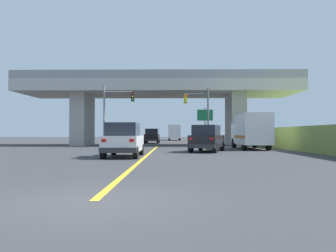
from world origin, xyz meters
TOP-DOWN VIEW (x-y plane):
  - ground at (0.00, 31.80)m, footprint 160.00×160.00m
  - overpass_bridge at (0.00, 31.80)m, footprint 31.52×8.33m
  - lane_divider_stripe at (0.00, 14.31)m, footprint 0.20×28.62m
  - suv_lead at (-1.28, 12.71)m, footprint 2.04×4.40m
  - suv_crossing at (4.24, 18.21)m, footprint 3.20×4.73m
  - box_truck at (8.52, 22.33)m, footprint 2.33×6.72m
  - sedan_oncoming at (-1.22, 38.82)m, footprint 1.98×4.84m
  - traffic_signal_nearside at (4.48, 26.96)m, footprint 2.58×0.36m
  - traffic_signal_farside at (-4.30, 26.20)m, footprint 3.12×0.36m
  - highway_sign at (5.11, 28.72)m, footprint 1.73×0.17m
  - semi_truck_distant at (1.94, 57.27)m, footprint 2.33×6.49m

SIDE VIEW (x-z plane):
  - ground at x=0.00m, z-range 0.00..0.00m
  - lane_divider_stripe at x=0.00m, z-range 0.00..0.01m
  - suv_crossing at x=4.24m, z-range 0.00..2.02m
  - suv_lead at x=-1.28m, z-range 0.00..2.02m
  - sedan_oncoming at x=-1.22m, z-range 0.01..2.03m
  - semi_truck_distant at x=1.94m, z-range 0.08..3.05m
  - box_truck at x=8.52m, z-range 0.08..3.15m
  - highway_sign at x=5.11m, z-range 0.96..5.09m
  - traffic_signal_nearside at x=4.48m, z-range 0.80..6.84m
  - traffic_signal_farside at x=-4.30m, z-range 0.86..7.05m
  - overpass_bridge at x=0.00m, z-range 1.75..9.87m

